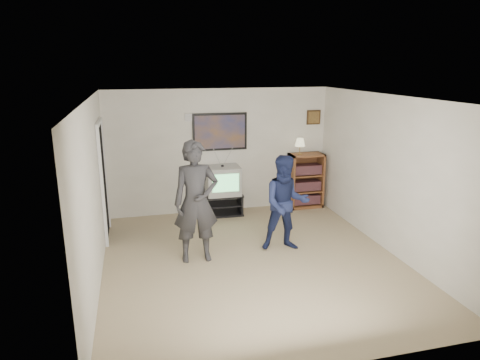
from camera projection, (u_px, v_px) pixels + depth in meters
name	position (u px, v px, depth m)	size (l,w,h in m)	color
room_shell	(248.00, 178.00, 6.62)	(4.51, 5.00, 2.51)	#947D5E
media_stand	(221.00, 204.00, 8.64)	(0.88, 0.51, 0.43)	black
crt_television	(223.00, 180.00, 8.52)	(0.67, 0.56, 0.56)	#A4A49F
bookshelf	(306.00, 180.00, 9.03)	(0.70, 0.40, 1.15)	brown
table_lamp	(300.00, 146.00, 8.78)	(0.21, 0.21, 0.33)	beige
person_tall	(196.00, 202.00, 6.46)	(0.69, 0.45, 1.88)	#2C2C2E
person_short	(286.00, 203.00, 6.88)	(0.77, 0.60, 1.57)	#1A2249
controller_left	(197.00, 176.00, 6.59)	(0.04, 0.13, 0.04)	white
controller_right	(282.00, 185.00, 7.07)	(0.04, 0.12, 0.04)	white
poster	(220.00, 132.00, 8.51)	(1.10, 0.03, 0.75)	black
air_vent	(192.00, 118.00, 8.31)	(0.28, 0.02, 0.14)	white
small_picture	(314.00, 117.00, 8.92)	(0.30, 0.03, 0.30)	#342210
doorway	(103.00, 182.00, 7.34)	(0.03, 0.85, 2.00)	black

